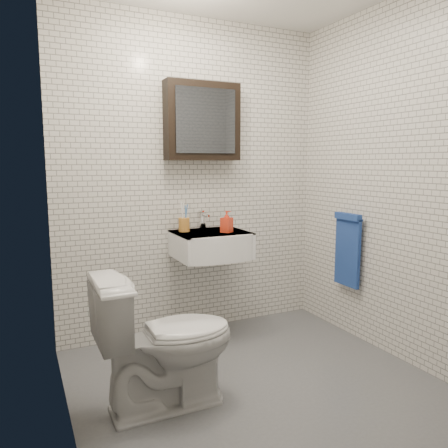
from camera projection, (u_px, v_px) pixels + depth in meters
name	position (u px, v px, depth m)	size (l,w,h in m)	color
ground	(253.00, 380.00, 2.79)	(2.20, 2.00, 0.01)	#515359
room_shell	(255.00, 148.00, 2.58)	(2.22, 2.02, 2.51)	silver
washbasin	(213.00, 245.00, 3.36)	(0.55, 0.50, 0.20)	white
faucet	(203.00, 221.00, 3.51)	(0.06, 0.20, 0.15)	silver
mirror_cabinet	(202.00, 121.00, 3.40)	(0.60, 0.15, 0.60)	black
towel_rail	(348.00, 247.00, 3.44)	(0.09, 0.30, 0.58)	silver
toothbrush_cup	(184.00, 224.00, 3.39)	(0.10, 0.10, 0.24)	#BF7D2F
soap_bottle	(227.00, 222.00, 3.34)	(0.08, 0.08, 0.17)	orange
toilet	(166.00, 340.00, 2.45)	(0.44, 0.77, 0.79)	silver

